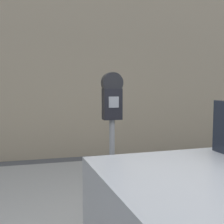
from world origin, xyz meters
TOP-DOWN VIEW (x-y plane):
  - sidewalk at (0.00, 2.20)m, footprint 24.00×2.80m
  - parking_meter at (-0.44, 1.06)m, footprint 0.22×0.13m

SIDE VIEW (x-z plane):
  - sidewalk at x=0.00m, z-range 0.00..0.11m
  - parking_meter at x=-0.44m, z-range 0.47..2.05m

